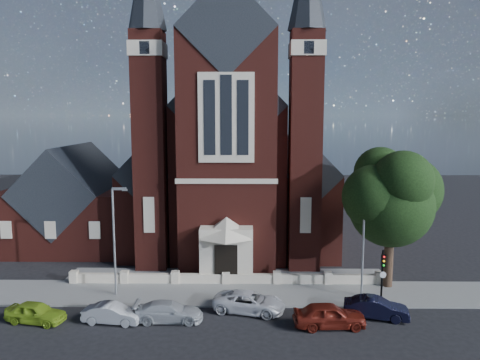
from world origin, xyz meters
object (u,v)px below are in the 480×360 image
object	(u,v)px
parish_hall	(74,206)
car_silver_b	(169,312)
street_lamp_right	(365,236)
car_silver_a	(112,313)
street_tree	(394,199)
car_white_suv	(249,302)
car_lime_van	(36,312)
traffic_signal	(383,270)
street_lamp_left	(115,235)
car_navy	(376,308)
car_dark_red	(329,315)
church	(232,161)

from	to	relation	value
parish_hall	car_silver_b	xyz separation A→B (m)	(12.58, -18.15, -3.37)
street_lamp_right	car_silver_a	world-z (taller)	street_lamp_right
street_tree	car_white_suv	xyz separation A→B (m)	(-10.81, -4.36, -6.28)
car_lime_van	car_silver_a	bearing A→B (deg)	-78.04
street_tree	car_silver_a	bearing A→B (deg)	-162.57
street_lamp_right	traffic_signal	bearing A→B (deg)	-59.99
street_lamp_left	car_silver_a	bearing A→B (deg)	-78.42
street_lamp_left	car_navy	distance (m)	18.75
car_lime_van	car_white_suv	size ratio (longest dim) A/B	0.80
street_lamp_right	car_lime_van	bearing A→B (deg)	-168.59
car_silver_a	car_silver_b	size ratio (longest dim) A/B	0.85
street_lamp_left	car_silver_b	xyz separation A→B (m)	(4.49, -4.15, -3.96)
traffic_signal	car_silver_b	distance (m)	14.78
car_dark_red	traffic_signal	bearing A→B (deg)	-54.66
church	car_white_suv	xyz separation A→B (m)	(1.79, -21.59, -7.51)
car_dark_red	street_lamp_right	bearing A→B (deg)	-36.92
street_lamp_right	car_white_suv	xyz separation A→B (m)	(-8.30, -2.65, -3.92)
car_lime_van	car_dark_red	xyz separation A→B (m)	(18.72, -0.45, 0.11)
car_silver_b	street_lamp_right	bearing A→B (deg)	-73.30
car_lime_van	car_white_suv	bearing A→B (deg)	-70.59
street_lamp_left	car_silver_b	size ratio (longest dim) A/B	1.83
traffic_signal	car_dark_red	bearing A→B (deg)	-141.82
traffic_signal	street_tree	bearing A→B (deg)	64.05
car_silver_b	church	bearing A→B (deg)	-8.82
car_silver_b	car_dark_red	distance (m)	10.23
car_navy	car_lime_van	bearing A→B (deg)	105.71
parish_hall	car_lime_van	xyz separation A→B (m)	(4.06, -18.44, -3.35)
parish_hall	car_silver_b	bearing A→B (deg)	-55.29
traffic_signal	car_silver_a	distance (m)	18.33
car_silver_b	traffic_signal	bearing A→B (deg)	-80.24
traffic_signal	car_white_suv	xyz separation A→B (m)	(-9.21, -1.07, -1.91)
car_navy	church	bearing A→B (deg)	37.53
car_silver_a	traffic_signal	bearing A→B (deg)	-73.96
traffic_signal	car_white_suv	bearing A→B (deg)	-173.36
car_silver_a	street_tree	bearing A→B (deg)	-65.59
street_tree	car_lime_van	xyz separation A→B (m)	(-24.53, -6.15, -6.30)
church	car_navy	xyz separation A→B (m)	(10.07, -22.50, -7.50)
parish_hall	car_navy	distance (m)	31.61
street_lamp_right	car_lime_van	xyz separation A→B (m)	(-22.03, -4.44, -3.94)
car_silver_a	car_white_suv	bearing A→B (deg)	-71.46
car_navy	car_white_suv	bearing A→B (deg)	97.16
car_white_suv	car_navy	xyz separation A→B (m)	(8.29, -0.91, 0.01)
street_tree	car_silver_a	xyz separation A→B (m)	(-19.60, -6.15, -6.34)
street_tree	car_silver_a	world-z (taller)	street_tree
church	car_dark_red	bearing A→B (deg)	-74.12
street_lamp_right	traffic_signal	distance (m)	2.71
car_dark_red	street_tree	bearing A→B (deg)	-44.23
church	car_white_suv	bearing A→B (deg)	-85.27
car_silver_b	car_lime_van	bearing A→B (deg)	91.56
parish_hall	car_white_suv	size ratio (longest dim) A/B	2.50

